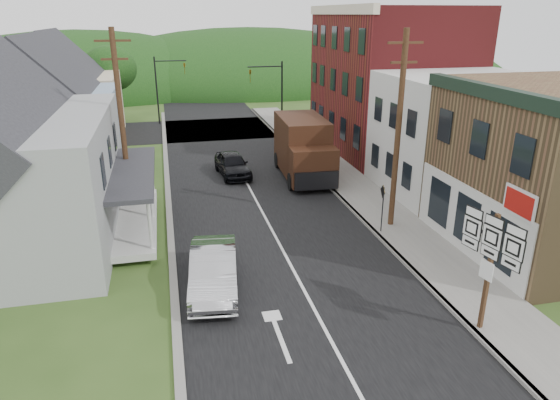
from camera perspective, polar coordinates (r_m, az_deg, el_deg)
ground at (r=19.65m, az=1.78°, el=-8.51°), size 120.00×120.00×0.00m
road at (r=28.60m, az=-3.33°, el=1.00°), size 9.00×90.00×0.02m
cross_road at (r=44.85m, az=-7.12°, el=8.07°), size 60.00×9.00×0.02m
sidewalk_right at (r=28.32m, az=9.23°, el=0.72°), size 2.80×55.00×0.15m
curb_right at (r=27.85m, az=6.65°, el=0.51°), size 0.20×55.00×0.15m
curb_left at (r=26.35m, az=-12.57°, el=-1.07°), size 0.30×55.00×0.12m
storefront_white at (r=29.48m, az=19.81°, el=6.99°), size 8.00×7.00×6.50m
storefront_red at (r=37.39m, az=12.31°, el=13.09°), size 8.00×12.00×10.00m
house_blue at (r=34.72m, az=-24.02°, el=9.07°), size 7.14×8.16×7.28m
house_cream at (r=43.56m, az=-22.69°, el=11.26°), size 7.14×8.16×7.28m
utility_pole_right at (r=23.00m, az=13.36°, el=7.72°), size 1.60×0.26×9.00m
utility_pole_left at (r=25.15m, az=-17.63°, el=8.38°), size 1.60×0.26×9.00m
traffic_signal_right at (r=41.45m, az=-0.74°, el=12.49°), size 2.87×0.20×6.00m
traffic_signal_left at (r=47.45m, az=-13.11°, el=12.99°), size 2.87×0.20×6.00m
tree_left_d at (r=49.03m, az=-18.89°, el=14.00°), size 4.80×4.80×6.94m
forested_ridge at (r=72.37m, az=-9.65°, el=12.64°), size 90.00×30.00×16.00m
silver_sedan at (r=18.47m, az=-7.59°, el=-7.96°), size 2.20×4.90×1.56m
dark_sedan at (r=31.30m, az=-5.45°, el=4.07°), size 2.11×4.41×1.45m
delivery_van at (r=30.55m, az=2.72°, el=5.90°), size 2.99×6.63×3.64m
route_sign_cluster at (r=16.39m, az=22.86°, el=-5.96°), size 0.55×2.19×3.89m
warning_sign at (r=22.91m, az=11.64°, el=-0.20°), size 0.13×0.62×2.26m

